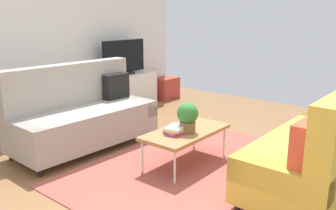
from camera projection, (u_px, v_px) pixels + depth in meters
ground_plane at (172, 168)px, 4.14m from camera, size 7.68×7.68×0.00m
wall_far at (31, 33)px, 5.51m from camera, size 6.40×0.12×2.90m
area_rug at (197, 169)px, 4.10m from camera, size 2.90×2.20×0.01m
couch_beige at (83, 115)px, 4.74m from camera, size 1.93×0.90×1.10m
couch_green at (320, 150)px, 3.50m from camera, size 1.91×0.86×1.10m
coffee_table at (186, 133)px, 4.17m from camera, size 1.10×0.56×0.42m
tv_console at (124, 91)px, 6.79m from camera, size 1.40×0.44×0.64m
tv at (124, 58)px, 6.63m from camera, size 1.00×0.20×0.64m
storage_trunk at (165, 88)px, 7.58m from camera, size 0.52×0.40×0.44m
potted_plant at (188, 116)px, 4.05m from camera, size 0.24×0.24×0.35m
table_book_0 at (176, 132)px, 4.04m from camera, size 0.27×0.22×0.03m
table_book_1 at (176, 130)px, 4.04m from camera, size 0.27×0.23×0.02m
table_book_2 at (176, 128)px, 4.03m from camera, size 0.27×0.22×0.03m
vase_0 at (98, 74)px, 6.29m from camera, size 0.10×0.10×0.16m
vase_1 at (105, 72)px, 6.41m from camera, size 0.13×0.13×0.19m
bottle_0 at (116, 71)px, 6.50m from camera, size 0.04×0.04×0.18m
bottle_1 at (120, 69)px, 6.56m from camera, size 0.06×0.06×0.23m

